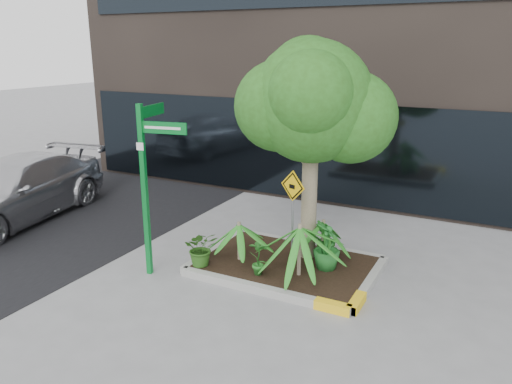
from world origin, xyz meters
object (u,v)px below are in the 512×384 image
at_px(tree, 312,102).
at_px(street_sign_post, 148,172).
at_px(parked_car, 14,190).
at_px(cattle_sign, 293,203).

relative_size(tree, street_sign_post, 1.36).
height_order(tree, parked_car, tree).
bearing_deg(cattle_sign, street_sign_post, -133.55).
bearing_deg(cattle_sign, tree, 102.32).
relative_size(tree, cattle_sign, 2.34).
height_order(tree, street_sign_post, tree).
bearing_deg(parked_car, street_sign_post, -18.33).
height_order(parked_car, cattle_sign, cattle_sign).
height_order(parked_car, street_sign_post, street_sign_post).
distance_m(parked_car, cattle_sign, 7.20).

